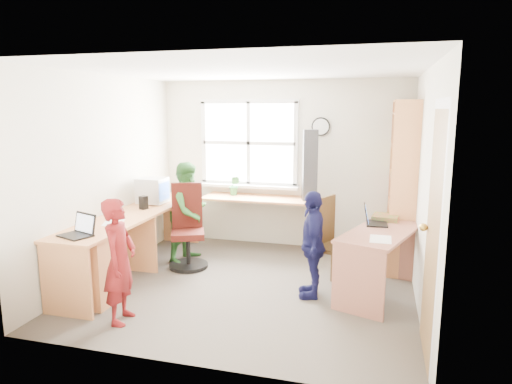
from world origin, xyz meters
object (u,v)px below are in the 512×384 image
wooden_chair (333,240)px  laptop_right (372,220)px  person_green (189,212)px  laptop_left (79,231)px  bookshelf (402,189)px  crt_monitor (153,191)px  right_desk (380,249)px  potted_plant (235,186)px  l_desk (133,246)px  person_red (120,261)px  swivel_chair (188,231)px  person_navy (313,244)px  cd_tower (310,165)px

wooden_chair → laptop_right: bearing=54.1°
person_green → laptop_left: bearing=179.5°
wooden_chair → laptop_left: size_ratio=2.69×
bookshelf → person_green: bearing=-169.7°
crt_monitor → right_desk: bearing=-9.4°
bookshelf → potted_plant: size_ratio=7.35×
right_desk → laptop_right: 0.39m
l_desk → laptop_left: 0.78m
bookshelf → person_red: size_ratio=1.76×
wooden_chair → person_green: (-1.95, 0.53, 0.09)m
right_desk → wooden_chair: wooden_chair is taller
swivel_chair → laptop_left: 1.55m
swivel_chair → laptop_right: swivel_chair is taller
person_red → swivel_chair: bearing=-8.2°
crt_monitor → laptop_right: (2.85, -0.24, -0.15)m
crt_monitor → potted_plant: bearing=45.0°
bookshelf → swivel_chair: (-2.61, -0.73, -0.55)m
person_green → l_desk: bearing=179.8°
laptop_left → person_green: bearing=94.5°
crt_monitor → person_red: 1.91m
right_desk → bookshelf: size_ratio=0.65×
swivel_chair → potted_plant: (0.30, 1.03, 0.44)m
swivel_chair → person_green: (-0.08, 0.24, 0.20)m
wooden_chair → person_navy: person_navy is taller
wooden_chair → person_green: bearing=-171.1°
laptop_left → laptop_right: 3.13m
l_desk → potted_plant: bearing=70.0°
l_desk → cd_tower: size_ratio=3.04×
l_desk → wooden_chair: 2.27m
laptop_right → crt_monitor: bearing=82.0°
person_green → person_navy: person_green is taller
person_red → person_navy: 1.97m
crt_monitor → person_red: size_ratio=0.30×
right_desk → person_red: size_ratio=1.15×
bookshelf → person_red: 3.51m
cd_tower → person_red: size_ratio=0.81×
person_green → person_navy: 1.92m
laptop_left → bookshelf: bearing=54.4°
potted_plant → person_green: bearing=-115.4°
cd_tower → potted_plant: cd_tower is taller
crt_monitor → laptop_left: size_ratio=0.92×
laptop_left → person_red: bearing=1.5°
cd_tower → potted_plant: size_ratio=3.40×
l_desk → laptop_right: (2.62, 0.69, 0.31)m
l_desk → person_red: size_ratio=2.47×
l_desk → right_desk: l_desk is taller
laptop_right → person_green: size_ratio=0.25×
crt_monitor → person_red: bearing=-71.3°
bookshelf → wooden_chair: 1.33m
person_red → potted_plant: bearing=-14.9°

